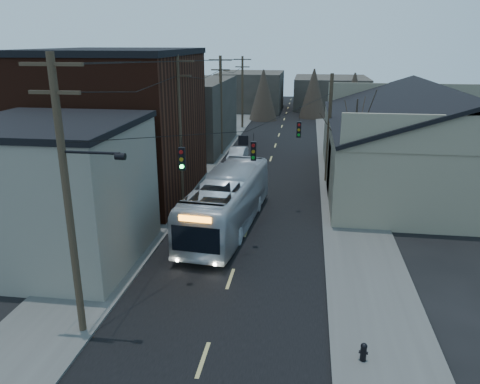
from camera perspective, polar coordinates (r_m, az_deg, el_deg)
name	(u,v)px	position (r m, az deg, el deg)	size (l,w,h in m)	color
road_surface	(269,164)	(43.15, 3.57, 3.43)	(9.00, 110.00, 0.02)	black
sidewalk_left	(200,161)	(44.11, -4.89, 3.79)	(4.00, 110.00, 0.12)	#474744
sidewalk_right	(341,166)	(43.13, 12.22, 3.11)	(4.00, 110.00, 0.12)	#474744
building_clapboard	(56,194)	(25.12, -21.55, -0.28)	(8.00, 8.00, 7.00)	slate
building_brick	(119,126)	(34.81, -14.51, 7.78)	(10.00, 12.00, 10.00)	black
building_left_far	(184,114)	(49.87, -6.84, 9.41)	(9.00, 14.00, 7.00)	#312D27
warehouse	(434,152)	(38.76, 22.57, 4.49)	(16.16, 20.60, 7.73)	gray
building_far_left	(251,91)	(77.60, 1.32, 12.19)	(10.00, 12.00, 6.00)	#312D27
building_far_right	(331,92)	(82.15, 10.99, 11.85)	(12.00, 14.00, 5.00)	#312D27
bare_tree	(354,153)	(32.61, 13.68, 4.66)	(0.40, 0.40, 7.20)	black
utility_lines	(224,120)	(36.82, -1.95, 8.80)	(11.24, 45.28, 10.50)	#382B1E
bus	(227,201)	(27.94, -1.56, -1.16)	(2.81, 12.00, 3.34)	#B8BEC5
parked_car	(238,155)	(43.76, -0.29, 4.55)	(1.40, 4.01, 1.32)	#B6BABF
fire_hydrant	(364,351)	(17.78, 14.83, -18.25)	(0.33, 0.24, 0.69)	black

